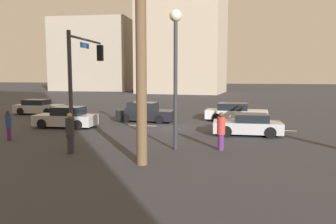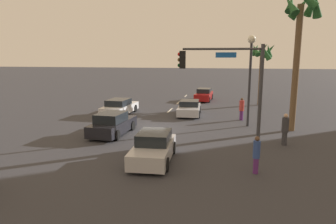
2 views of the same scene
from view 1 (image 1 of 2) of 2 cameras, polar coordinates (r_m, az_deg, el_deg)
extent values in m
plane|color=#333338|center=(22.85, -0.55, -2.48)|extent=(220.00, 220.00, 0.00)
cube|color=silver|center=(22.34, 18.17, -2.99)|extent=(2.25, 0.14, 0.01)
cube|color=silver|center=(23.27, -4.41, -2.32)|extent=(2.02, 0.14, 0.01)
cube|color=black|center=(25.17, -3.73, -0.46)|extent=(4.30, 1.99, 0.72)
cube|color=black|center=(25.19, -4.28, 1.01)|extent=(2.10, 1.66, 0.57)
cylinder|color=black|center=(25.58, -0.34, -0.80)|extent=(0.65, 0.25, 0.64)
cylinder|color=black|center=(24.00, -1.46, -1.28)|extent=(0.65, 0.25, 0.64)
cylinder|color=black|center=(26.43, -5.78, -0.60)|extent=(0.65, 0.25, 0.64)
cylinder|color=black|center=(24.90, -7.20, -1.05)|extent=(0.65, 0.25, 0.64)
cube|color=#B7B7BC|center=(23.42, -17.06, -1.29)|extent=(4.10, 1.93, 0.70)
cube|color=black|center=(23.24, -16.58, 0.21)|extent=(2.00, 1.61, 0.54)
cylinder|color=black|center=(23.33, -20.66, -1.91)|extent=(0.65, 0.26, 0.64)
cylinder|color=black|center=(24.72, -18.79, -1.39)|extent=(0.65, 0.26, 0.64)
cylinder|color=black|center=(22.19, -15.11, -2.13)|extent=(0.65, 0.26, 0.64)
cylinder|color=black|center=(23.64, -13.48, -1.57)|extent=(0.65, 0.26, 0.64)
cube|color=#B7B7BC|center=(32.02, -21.09, 0.56)|extent=(4.18, 2.01, 0.69)
cube|color=black|center=(32.10, -21.51, 1.59)|extent=(2.04, 1.69, 0.46)
cylinder|color=black|center=(32.15, -18.36, 0.35)|extent=(0.65, 0.25, 0.64)
cylinder|color=black|center=(30.66, -19.87, 0.02)|extent=(0.65, 0.25, 0.64)
cylinder|color=black|center=(33.42, -22.19, 0.42)|extent=(0.65, 0.25, 0.64)
cylinder|color=black|center=(32.00, -23.81, 0.11)|extent=(0.65, 0.25, 0.64)
cube|color=#B7B7BC|center=(20.13, 13.32, -2.49)|extent=(4.00, 2.03, 0.64)
cube|color=black|center=(20.07, 14.03, -0.95)|extent=(1.96, 1.69, 0.46)
cylinder|color=black|center=(19.27, 9.87, -3.28)|extent=(0.65, 0.26, 0.64)
cylinder|color=black|center=(20.95, 9.85, -2.50)|extent=(0.65, 0.26, 0.64)
cylinder|color=black|center=(19.44, 17.04, -3.38)|extent=(0.65, 0.26, 0.64)
cylinder|color=black|center=(21.11, 16.44, -2.60)|extent=(0.65, 0.26, 0.64)
cube|color=silver|center=(26.10, 11.58, -0.39)|extent=(4.68, 2.04, 0.68)
cube|color=black|center=(26.06, 11.00, 0.94)|extent=(2.28, 1.72, 0.53)
cylinder|color=black|center=(26.94, 14.72, -0.65)|extent=(0.65, 0.25, 0.64)
cylinder|color=black|center=(25.21, 14.68, -1.12)|extent=(0.65, 0.25, 0.64)
cylinder|color=black|center=(27.11, 8.68, -0.46)|extent=(0.65, 0.25, 0.64)
cylinder|color=black|center=(25.39, 8.23, -0.92)|extent=(0.65, 0.25, 0.64)
cylinder|color=#38383D|center=(17.10, -16.29, 3.80)|extent=(0.20, 0.20, 5.65)
cylinder|color=#38383D|center=(19.13, -13.78, 11.85)|extent=(0.41, 4.24, 0.12)
cube|color=black|center=(21.05, -11.49, 9.82)|extent=(0.34, 0.34, 0.95)
sphere|color=red|center=(21.24, -11.33, 10.59)|extent=(0.20, 0.20, 0.20)
sphere|color=#392605|center=(21.22, -11.32, 9.78)|extent=(0.20, 0.20, 0.20)
sphere|color=black|center=(21.20, -11.30, 8.97)|extent=(0.20, 0.20, 0.20)
cube|color=#1959B2|center=(18.90, -14.01, 10.94)|extent=(0.12, 1.10, 0.28)
cylinder|color=#2D2D33|center=(15.50, 1.28, 4.26)|extent=(0.18, 0.18, 5.90)
sphere|color=#F2EACC|center=(15.71, 1.31, 16.10)|extent=(0.56, 0.56, 0.56)
cylinder|color=#59266B|center=(19.92, -25.46, -3.41)|extent=(0.30, 0.30, 0.70)
cylinder|color=#2D478C|center=(19.81, -25.56, -1.33)|extent=(0.41, 0.41, 0.76)
sphere|color=brown|center=(19.76, -25.62, 0.06)|extent=(0.21, 0.21, 0.21)
cylinder|color=#59266B|center=(15.90, 8.99, -5.11)|extent=(0.33, 0.33, 0.75)
cylinder|color=#BF3833|center=(15.76, 9.04, -2.31)|extent=(0.44, 0.44, 0.82)
sphere|color=brown|center=(15.69, 9.07, -0.43)|extent=(0.22, 0.22, 0.22)
cylinder|color=#333338|center=(15.69, -16.27, -5.42)|extent=(0.41, 0.41, 0.77)
cylinder|color=#333338|center=(15.55, -16.36, -2.52)|extent=(0.55, 0.55, 0.84)
sphere|color=tan|center=(15.48, -16.43, -0.58)|extent=(0.23, 0.23, 0.23)
cylinder|color=brown|center=(12.91, -4.60, 9.11)|extent=(0.42, 0.42, 8.28)
cube|color=#9E9384|center=(77.48, -12.49, 9.41)|extent=(17.74, 12.45, 15.56)
cube|color=#B2A38E|center=(65.46, 2.51, 11.76)|extent=(16.35, 13.47, 19.27)
camera|label=2|loc=(30.17, -43.98, 7.45)|focal=32.04mm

